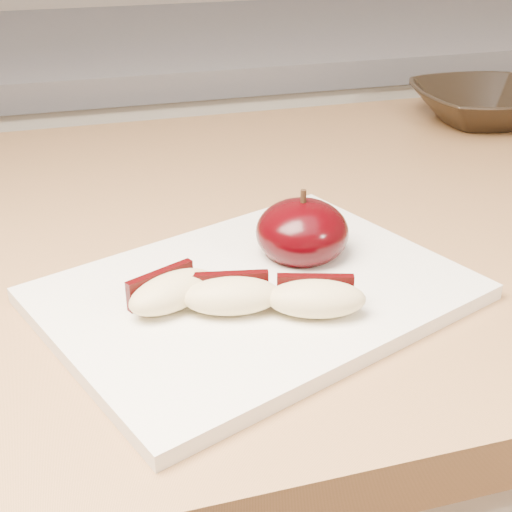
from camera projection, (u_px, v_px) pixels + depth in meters
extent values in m
cube|color=silver|center=(115.00, 286.00, 1.43)|extent=(2.40, 0.60, 0.90)
cube|color=slate|center=(89.00, 47.00, 1.21)|extent=(2.40, 0.62, 0.04)
cube|color=#AB764A|center=(157.00, 248.00, 0.63)|extent=(1.64, 0.64, 0.04)
cube|color=white|center=(256.00, 294.00, 0.51)|extent=(0.34, 0.30, 0.01)
ellipsoid|color=black|center=(302.00, 232.00, 0.55)|extent=(0.09, 0.09, 0.05)
cylinder|color=black|center=(303.00, 197.00, 0.54)|extent=(0.00, 0.00, 0.01)
ellipsoid|color=#D5C087|center=(172.00, 292.00, 0.48)|extent=(0.07, 0.06, 0.02)
cube|color=black|center=(160.00, 285.00, 0.49)|extent=(0.05, 0.03, 0.02)
ellipsoid|color=#D5C087|center=(232.00, 296.00, 0.48)|extent=(0.07, 0.04, 0.02)
cube|color=black|center=(230.00, 287.00, 0.49)|extent=(0.05, 0.02, 0.02)
ellipsoid|color=#D5C087|center=(316.00, 299.00, 0.47)|extent=(0.07, 0.05, 0.02)
cube|color=black|center=(315.00, 289.00, 0.49)|extent=(0.05, 0.02, 0.02)
imported|color=black|center=(484.00, 104.00, 0.89)|extent=(0.19, 0.19, 0.04)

